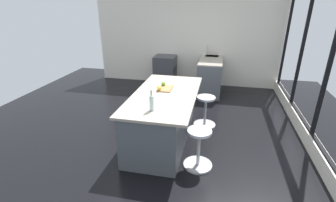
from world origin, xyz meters
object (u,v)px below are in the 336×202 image
at_px(stool_by_window, 205,112).
at_px(cutting_board, 165,88).
at_px(kitchen_island, 163,116).
at_px(oven_range, 165,71).
at_px(apple_yellow, 159,88).
at_px(apple_green, 163,84).
at_px(stool_middle, 198,150).
at_px(water_bottle, 152,103).

distance_m(stool_by_window, cutting_board, 1.03).
bearing_deg(kitchen_island, oven_range, -167.98).
bearing_deg(kitchen_island, apple_yellow, -137.69).
height_order(kitchen_island, cutting_board, cutting_board).
relative_size(oven_range, apple_green, 11.49).
bearing_deg(apple_green, kitchen_island, 10.47).
bearing_deg(oven_range, apple_green, 12.22).
bearing_deg(oven_range, stool_by_window, 29.97).
xyz_separation_m(oven_range, kitchen_island, (3.01, 0.64, 0.01)).
relative_size(stool_middle, cutting_board, 1.72).
xyz_separation_m(oven_range, stool_middle, (3.68, 1.35, -0.14)).
bearing_deg(cutting_board, kitchen_island, 0.25).
distance_m(apple_yellow, apple_green, 0.26).
xyz_separation_m(stool_middle, apple_green, (-1.02, -0.77, 0.65)).
height_order(oven_range, kitchen_island, kitchen_island).
bearing_deg(oven_range, water_bottle, 9.95).
height_order(apple_yellow, water_bottle, water_bottle).
xyz_separation_m(stool_by_window, apple_green, (0.32, -0.77, 0.65)).
relative_size(cutting_board, apple_green, 4.77).
bearing_deg(stool_middle, oven_range, -159.85).
xyz_separation_m(apple_yellow, water_bottle, (0.80, 0.09, 0.06)).
height_order(oven_range, apple_yellow, apple_yellow).
xyz_separation_m(stool_by_window, stool_middle, (1.34, 0.00, 0.00)).
bearing_deg(stool_middle, apple_green, -142.78).
height_order(stool_by_window, apple_yellow, apple_yellow).
height_order(cutting_board, apple_yellow, apple_yellow).
distance_m(oven_range, stool_middle, 3.92).
bearing_deg(oven_range, kitchen_island, 12.02).
bearing_deg(apple_yellow, water_bottle, 6.66).
relative_size(kitchen_island, apple_yellow, 27.23).
relative_size(kitchen_island, cutting_board, 5.88).
distance_m(stool_by_window, stool_middle, 1.34).
relative_size(stool_by_window, apple_yellow, 7.97).
distance_m(oven_range, stool_by_window, 2.70).
xyz_separation_m(stool_middle, water_bottle, (0.04, -0.70, 0.71)).
bearing_deg(oven_range, cutting_board, 12.95).
xyz_separation_m(stool_by_window, apple_yellow, (0.58, -0.79, 0.65)).
height_order(kitchen_island, water_bottle, water_bottle).
bearing_deg(kitchen_island, apple_green, -169.53).
xyz_separation_m(kitchen_island, stool_by_window, (-0.67, 0.71, -0.15)).
distance_m(apple_yellow, water_bottle, 0.80).
bearing_deg(oven_range, stool_middle, 20.15).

